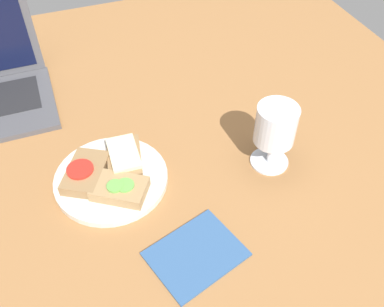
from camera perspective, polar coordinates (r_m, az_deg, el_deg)
wooden_table at (r=87.19cm, az=-3.47°, el=-1.60°), size 140.00×140.00×3.00cm
plate at (r=83.24cm, az=-10.71°, el=-3.32°), size 21.59×21.59×1.35cm
sandwich_with_tomato at (r=82.84cm, az=-14.02°, el=-2.45°), size 10.97×12.42×2.66cm
sandwich_with_cucumber at (r=78.97cm, az=-9.62°, el=-4.64°), size 11.63×10.66×2.65cm
sandwich_with_cheese at (r=84.02cm, az=-9.03°, el=-0.44°), size 8.34×11.79×2.74cm
wine_glass at (r=80.63cm, az=11.06°, el=3.41°), size 7.77×7.77×13.81cm
napkin at (r=72.80cm, az=0.53°, el=-13.25°), size 17.46×15.35×0.40cm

